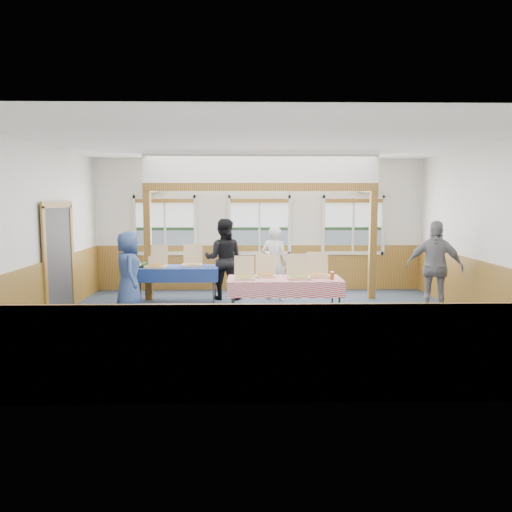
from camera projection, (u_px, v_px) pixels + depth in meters
The scene contains 31 objects.
floor at pixel (264, 324), 8.92m from camera, with size 8.00×8.00×0.00m, color #283541.
ceiling at pixel (265, 142), 8.56m from camera, with size 8.00×8.00×0.00m, color white.
wall_back at pixel (259, 225), 12.22m from camera, with size 8.00×8.00×0.00m, color silver.
wall_front at pixel (277, 258), 5.26m from camera, with size 8.00×8.00×0.00m, color silver.
wall_left at pixel (35, 235), 8.66m from camera, with size 8.00×8.00×0.00m, color silver.
wall_right at pixel (490, 235), 8.82m from camera, with size 8.00×8.00×0.00m, color silver.
wainscot_back at pixel (259, 268), 12.31m from camera, with size 7.98×0.05×1.10m, color brown.
wainscot_front at pixel (276, 354), 5.40m from camera, with size 7.98×0.05×1.10m, color brown.
wainscot_left at pixel (39, 295), 8.78m from camera, with size 0.05×6.98×1.10m, color brown.
wainscot_right at pixel (486, 293), 8.93m from camera, with size 0.05×6.98×1.10m, color brown.
cased_opening at pixel (58, 260), 9.62m from camera, with size 0.06×1.30×2.10m, color #333333.
window_left at pixel (165, 222), 12.12m from camera, with size 1.56×0.10×1.46m.
window_mid at pixel (259, 222), 12.17m from camera, with size 1.56×0.10×1.46m.
window_right at pixel (353, 222), 12.21m from camera, with size 1.56×0.10×1.46m.
post_left at pixel (148, 246), 11.02m from camera, with size 0.15×0.15×2.40m, color #563813.
post_right at pixel (373, 245), 11.12m from camera, with size 0.15×0.15×2.40m, color #563813.
cross_beam at pixel (261, 187), 10.93m from camera, with size 5.15×0.18×0.18m, color #563813.
table_left at pixel (176, 269), 10.92m from camera, with size 1.92×0.94×0.76m.
table_right at pixel (284, 281), 9.31m from camera, with size 2.25×1.31×0.76m.
pizza_box_a at pixel (156, 264), 10.79m from camera, with size 0.44×0.54×0.47m.
pizza_box_b at pixel (192, 263), 11.07m from camera, with size 0.43×0.52×0.46m.
pizza_box_c at pixel (244, 276), 9.19m from camera, with size 0.38×0.46×0.41m.
pizza_box_d at pixel (265, 273), 9.48m from camera, with size 0.39×0.47×0.41m.
pizza_box_e at pixel (298, 275), 9.23m from camera, with size 0.42×0.50×0.44m.
pizza_box_f at pixel (318, 273), 9.45m from camera, with size 0.43×0.52×0.45m.
veggie_tray at pixel (141, 265), 10.89m from camera, with size 0.38×0.38×0.09m.
drink_glass at pixel (332, 276), 9.07m from camera, with size 0.07×0.07×0.15m, color #964D19.
woman_white at pixel (275, 263), 11.01m from camera, with size 0.60×0.39×1.65m, color silver.
woman_black at pixel (224, 259), 11.12m from camera, with size 0.87×0.68×1.80m, color black.
man_blue at pixel (129, 271), 9.99m from camera, with size 0.78×0.51×1.59m, color #31487C.
person_grey at pixel (434, 267), 9.71m from camera, with size 1.06×0.44×1.82m, color gray.
Camera 1 is at (-0.32, -8.72, 2.20)m, focal length 35.00 mm.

